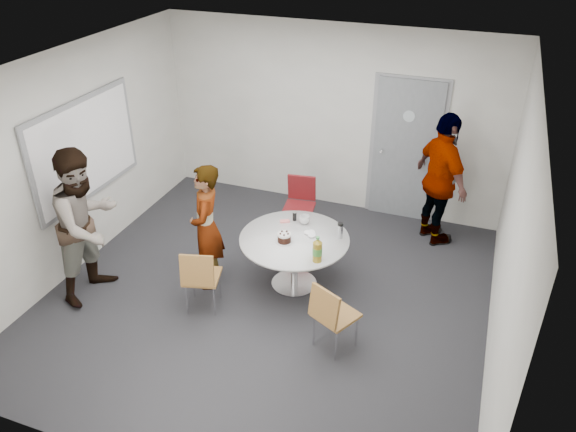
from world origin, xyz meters
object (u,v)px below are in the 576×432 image
at_px(whiteboard, 86,149).
at_px(person_right, 441,180).
at_px(door, 405,151).
at_px(chair_near_left, 200,275).
at_px(chair_near_right, 331,312).
at_px(table, 296,245).
at_px(chair_far, 300,200).
at_px(person_main, 207,227).
at_px(person_left, 87,224).

xyz_separation_m(whiteboard, person_right, (4.13, 1.75, -0.54)).
xyz_separation_m(door, person_right, (0.57, -0.53, -0.11)).
xyz_separation_m(whiteboard, chair_near_left, (1.86, -0.71, -0.95)).
bearing_deg(chair_near_left, whiteboard, 144.30).
xyz_separation_m(whiteboard, chair_near_right, (3.41, -0.81, -0.96)).
bearing_deg(table, chair_far, 106.95).
distance_m(chair_near_left, chair_far, 2.05).
bearing_deg(chair_near_right, table, 154.46).
distance_m(person_main, person_left, 1.34).
xyz_separation_m(door, person_main, (-1.86, -2.46, -0.24)).
bearing_deg(person_left, chair_near_right, -83.80).
relative_size(whiteboard, table, 1.47).
bearing_deg(whiteboard, chair_near_left, -20.73).
bearing_deg(whiteboard, chair_near_right, -13.35).
xyz_separation_m(table, chair_far, (-0.36, 1.18, -0.07)).
bearing_deg(door, chair_near_left, -119.58).
bearing_deg(chair_far, table, 99.07).
bearing_deg(chair_near_right, chair_far, 143.97).
distance_m(chair_far, person_left, 2.80).
bearing_deg(chair_far, chair_near_left, 68.60).
distance_m(person_left, person_right, 4.42).
relative_size(whiteboard, person_main, 1.21).
bearing_deg(person_main, chair_near_right, 49.66).
height_order(door, person_left, door).
bearing_deg(person_main, door, 122.72).
relative_size(door, chair_far, 2.50).
relative_size(chair_far, person_left, 0.46).
relative_size(whiteboard, chair_near_right, 2.33).
bearing_deg(person_left, whiteboard, 39.57).
distance_m(table, person_left, 2.40).
relative_size(table, person_right, 0.71).
xyz_separation_m(table, chair_near_left, (-0.84, -0.82, -0.09)).
bearing_deg(door, whiteboard, -147.34).
bearing_deg(table, chair_near_right, -52.70).
xyz_separation_m(chair_far, person_left, (-1.83, -2.08, 0.41)).
distance_m(door, chair_near_left, 3.48).
relative_size(chair_near_right, person_left, 0.44).
relative_size(door, chair_near_right, 2.60).
distance_m(table, person_main, 1.07).
xyz_separation_m(chair_near_right, person_right, (0.72, 2.56, 0.42)).
relative_size(chair_near_left, person_main, 0.52).
bearing_deg(whiteboard, door, 32.66).
height_order(table, chair_far, table).
relative_size(door, table, 1.64).
xyz_separation_m(door, chair_near_left, (-1.70, -2.99, -0.53)).
distance_m(door, person_right, 0.79).
relative_size(table, chair_far, 1.52).
xyz_separation_m(person_main, person_left, (-1.19, -0.61, 0.14)).
bearing_deg(person_right, whiteboard, 74.72).
xyz_separation_m(chair_near_left, person_left, (-1.35, -0.08, 0.43)).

